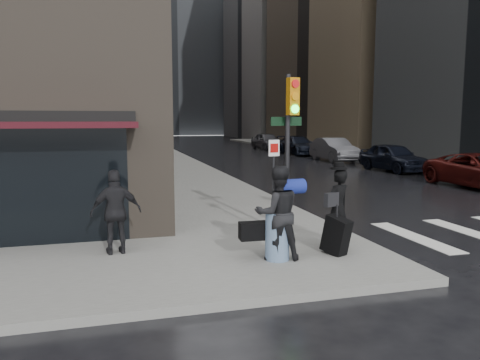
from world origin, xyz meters
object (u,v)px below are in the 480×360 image
object	(u,v)px
man_overcoat	(337,212)
parked_car_1	(393,157)
parked_car_3	(298,145)
parked_car_4	(267,141)
man_jeans	(277,213)
man_greycoat	(116,212)
fire_hydrant	(284,192)
parked_car_2	(334,150)
traffic_light	(288,132)

from	to	relation	value
man_overcoat	parked_car_1	bearing A→B (deg)	-150.79
parked_car_3	parked_car_4	distance (m)	6.36
man_jeans	parked_car_3	world-z (taller)	man_jeans
man_greycoat	fire_hydrant	size ratio (longest dim) A/B	2.10
man_jeans	man_overcoat	bearing A→B (deg)	-161.18
man_overcoat	parked_car_1	xyz separation A→B (m)	(10.15, 13.38, -0.14)
man_jeans	man_greycoat	world-z (taller)	man_jeans
man_greycoat	parked_car_3	bearing A→B (deg)	-126.44
parked_car_3	man_jeans	bearing A→B (deg)	-114.92
man_overcoat	man_jeans	distance (m)	1.52
parked_car_3	parked_car_4	world-z (taller)	parked_car_4
parked_car_1	parked_car_3	distance (m)	12.69
parked_car_4	fire_hydrant	bearing A→B (deg)	-111.19
parked_car_2	parked_car_4	distance (m)	12.69
man_overcoat	parked_car_3	xyz separation A→B (m)	(9.97, 26.07, -0.18)
man_jeans	traffic_light	size ratio (longest dim) A/B	0.49
man_greycoat	traffic_light	xyz separation A→B (m)	(3.76, 0.55, 1.49)
parked_car_2	parked_car_3	size ratio (longest dim) A/B	0.95
man_greycoat	fire_hydrant	world-z (taller)	man_greycoat
man_jeans	man_greycoat	xyz separation A→B (m)	(-2.87, 1.21, -0.06)
traffic_light	fire_hydrant	xyz separation A→B (m)	(1.31, 3.68, -1.97)
traffic_light	parked_car_4	world-z (taller)	traffic_light
man_jeans	traffic_light	bearing A→B (deg)	-114.25
traffic_light	parked_car_4	distance (m)	32.71
parked_car_2	parked_car_4	bearing A→B (deg)	93.16
fire_hydrant	parked_car_1	size ratio (longest dim) A/B	0.18
fire_hydrant	man_overcoat	bearing A→B (deg)	-98.55
parked_car_1	fire_hydrant	bearing A→B (deg)	-141.75
man_greycoat	traffic_light	size ratio (longest dim) A/B	0.46
traffic_light	man_jeans	bearing A→B (deg)	-128.43
parked_car_2	man_greycoat	bearing A→B (deg)	-125.28
parked_car_1	parked_car_2	size ratio (longest dim) A/B	0.95
man_greycoat	parked_car_1	distance (m)	19.19
man_jeans	parked_car_4	distance (m)	34.62
man_overcoat	traffic_light	distance (m)	2.14
man_greycoat	parked_car_1	world-z (taller)	man_greycoat
traffic_light	parked_car_2	distance (m)	21.21
man_overcoat	parked_car_2	distance (m)	22.06
parked_car_1	parked_car_4	distance (m)	19.04
man_overcoat	parked_car_4	world-z (taller)	man_overcoat
man_greycoat	parked_car_3	distance (m)	29.04
parked_car_4	parked_car_2	bearing A→B (deg)	-91.84
fire_hydrant	parked_car_4	world-z (taller)	parked_car_4
traffic_light	parked_car_1	bearing A→B (deg)	36.78
man_jeans	parked_car_3	xyz separation A→B (m)	(11.42, 26.49, -0.32)
traffic_light	parked_car_2	xyz separation A→B (m)	(10.44, 18.38, -1.70)
fire_hydrant	parked_car_3	xyz separation A→B (m)	(9.21, 21.04, 0.21)
parked_car_2	parked_car_3	world-z (taller)	parked_car_2
man_jeans	parked_car_2	world-z (taller)	man_jeans
parked_car_2	parked_car_4	world-z (taller)	parked_car_4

